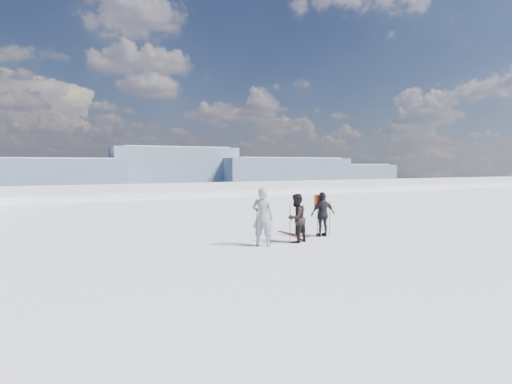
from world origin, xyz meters
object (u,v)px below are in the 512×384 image
at_px(skier_grey, 263,217).
at_px(skis_loose, 291,234).
at_px(skier_dark, 296,218).
at_px(skier_pack, 323,214).

relative_size(skier_grey, skis_loose, 1.17).
height_order(skier_dark, skier_pack, skier_dark).
distance_m(skier_grey, skis_loose, 2.66).
bearing_deg(skier_dark, skier_pack, 177.95).
bearing_deg(skier_dark, skis_loose, -136.98).
height_order(skier_grey, skier_dark, skier_grey).
xyz_separation_m(skier_dark, skis_loose, (0.62, 1.45, -0.86)).
bearing_deg(skis_loose, skier_pack, -42.14).
height_order(skier_grey, skier_pack, skier_grey).
xyz_separation_m(skier_grey, skier_pack, (2.88, 0.66, -0.14)).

